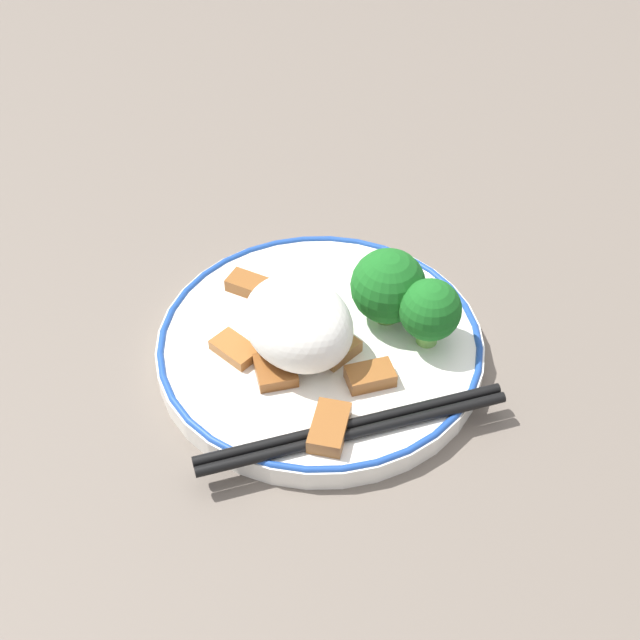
# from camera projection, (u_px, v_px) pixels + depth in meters

# --- Properties ---
(ground_plane) EXTENTS (3.00, 3.00, 0.00)m
(ground_plane) POSITION_uv_depth(u_px,v_px,m) (320.00, 356.00, 0.65)
(ground_plane) COLOR #665B51
(plate) EXTENTS (0.24, 0.24, 0.02)m
(plate) POSITION_uv_depth(u_px,v_px,m) (320.00, 346.00, 0.64)
(plate) COLOR white
(plate) RESTS_ON ground_plane
(rice_mound) EXTENTS (0.08, 0.07, 0.06)m
(rice_mound) POSITION_uv_depth(u_px,v_px,m) (296.00, 321.00, 0.61)
(rice_mound) COLOR white
(rice_mound) RESTS_ON plate
(broccoli_back_left) EXTENTS (0.04, 0.04, 0.05)m
(broccoli_back_left) POSITION_uv_depth(u_px,v_px,m) (430.00, 311.00, 0.62)
(broccoli_back_left) COLOR #72AD4C
(broccoli_back_left) RESTS_ON plate
(broccoli_back_center) EXTENTS (0.05, 0.05, 0.06)m
(broccoli_back_center) POSITION_uv_depth(u_px,v_px,m) (388.00, 286.00, 0.63)
(broccoli_back_center) COLOR #72AD4C
(broccoli_back_center) RESTS_ON plate
(meat_near_front) EXTENTS (0.04, 0.02, 0.01)m
(meat_near_front) POSITION_uv_depth(u_px,v_px,m) (235.00, 349.00, 0.63)
(meat_near_front) COLOR #995B28
(meat_near_front) RESTS_ON plate
(meat_near_left) EXTENTS (0.04, 0.04, 0.01)m
(meat_near_left) POSITION_uv_depth(u_px,v_px,m) (329.00, 428.00, 0.57)
(meat_near_left) COLOR brown
(meat_near_left) RESTS_ON plate
(meat_near_right) EXTENTS (0.04, 0.03, 0.01)m
(meat_near_right) POSITION_uv_depth(u_px,v_px,m) (251.00, 286.00, 0.67)
(meat_near_right) COLOR brown
(meat_near_right) RESTS_ON plate
(meat_near_back) EXTENTS (0.04, 0.04, 0.01)m
(meat_near_back) POSITION_uv_depth(u_px,v_px,m) (275.00, 370.00, 0.61)
(meat_near_back) COLOR brown
(meat_near_back) RESTS_ON plate
(meat_on_rice_edge) EXTENTS (0.03, 0.03, 0.01)m
(meat_on_rice_edge) POSITION_uv_depth(u_px,v_px,m) (334.00, 349.00, 0.63)
(meat_on_rice_edge) COLOR #9E6633
(meat_on_rice_edge) RESTS_ON plate
(meat_mid_left) EXTENTS (0.03, 0.04, 0.01)m
(meat_mid_left) POSITION_uv_depth(u_px,v_px,m) (369.00, 377.00, 0.61)
(meat_mid_left) COLOR brown
(meat_mid_left) RESTS_ON plate
(chopsticks) EXTENTS (0.10, 0.20, 0.01)m
(chopsticks) POSITION_uv_depth(u_px,v_px,m) (353.00, 429.00, 0.58)
(chopsticks) COLOR black
(chopsticks) RESTS_ON plate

